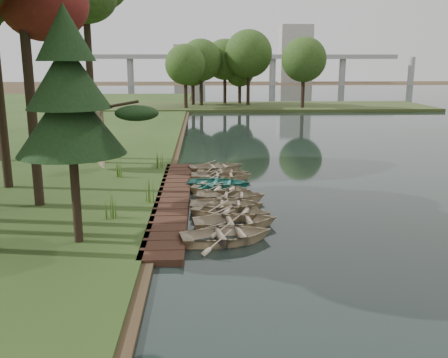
{
  "coord_description": "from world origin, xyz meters",
  "views": [
    {
      "loc": [
        -0.14,
        -23.64,
        6.77
      ],
      "look_at": [
        0.89,
        -0.39,
        1.26
      ],
      "focal_mm": 40.0,
      "sensor_mm": 36.0,
      "label": 1
    }
  ],
  "objects_px": {
    "rowboat_2": "(231,210)",
    "pine_tree": "(69,96)",
    "rowboat_1": "(236,219)",
    "rowboat_0": "(227,233)",
    "stored_rowboat": "(103,163)",
    "boardwalk": "(173,200)"
  },
  "relations": [
    {
      "from": "rowboat_2",
      "to": "stored_rowboat",
      "type": "height_order",
      "value": "stored_rowboat"
    },
    {
      "from": "rowboat_1",
      "to": "stored_rowboat",
      "type": "relative_size",
      "value": 0.98
    },
    {
      "from": "rowboat_1",
      "to": "pine_tree",
      "type": "bearing_deg",
      "value": 101.86
    },
    {
      "from": "rowboat_1",
      "to": "pine_tree",
      "type": "height_order",
      "value": "pine_tree"
    },
    {
      "from": "rowboat_0",
      "to": "pine_tree",
      "type": "bearing_deg",
      "value": 81.86
    },
    {
      "from": "stored_rowboat",
      "to": "boardwalk",
      "type": "bearing_deg",
      "value": -145.08
    },
    {
      "from": "pine_tree",
      "to": "rowboat_1",
      "type": "bearing_deg",
      "value": 18.95
    },
    {
      "from": "boardwalk",
      "to": "stored_rowboat",
      "type": "xyz_separation_m",
      "value": [
        -4.64,
        6.58,
        0.53
      ]
    },
    {
      "from": "rowboat_0",
      "to": "pine_tree",
      "type": "relative_size",
      "value": 0.43
    },
    {
      "from": "pine_tree",
      "to": "rowboat_2",
      "type": "bearing_deg",
      "value": 30.11
    },
    {
      "from": "rowboat_0",
      "to": "rowboat_2",
      "type": "relative_size",
      "value": 1.0
    },
    {
      "from": "boardwalk",
      "to": "stored_rowboat",
      "type": "height_order",
      "value": "stored_rowboat"
    },
    {
      "from": "rowboat_0",
      "to": "rowboat_1",
      "type": "distance_m",
      "value": 1.75
    },
    {
      "from": "rowboat_2",
      "to": "pine_tree",
      "type": "height_order",
      "value": "pine_tree"
    },
    {
      "from": "stored_rowboat",
      "to": "rowboat_1",
      "type": "bearing_deg",
      "value": -145.21
    },
    {
      "from": "boardwalk",
      "to": "rowboat_2",
      "type": "bearing_deg",
      "value": -44.73
    },
    {
      "from": "rowboat_2",
      "to": "stored_rowboat",
      "type": "bearing_deg",
      "value": 58.3
    },
    {
      "from": "boardwalk",
      "to": "rowboat_2",
      "type": "xyz_separation_m",
      "value": [
        2.72,
        -2.69,
        0.27
      ]
    },
    {
      "from": "rowboat_1",
      "to": "rowboat_2",
      "type": "height_order",
      "value": "same"
    },
    {
      "from": "boardwalk",
      "to": "stored_rowboat",
      "type": "distance_m",
      "value": 8.07
    },
    {
      "from": "rowboat_1",
      "to": "pine_tree",
      "type": "distance_m",
      "value": 8.13
    },
    {
      "from": "rowboat_2",
      "to": "pine_tree",
      "type": "distance_m",
      "value": 8.5
    }
  ]
}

